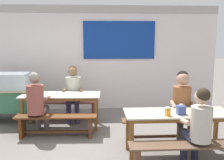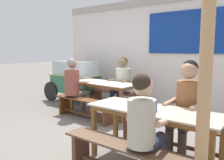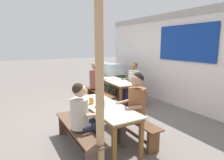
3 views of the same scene
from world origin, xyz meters
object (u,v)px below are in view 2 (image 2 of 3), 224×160
Objects in this scene: dining_table_far at (102,86)px; condiment_jar at (131,104)px; person_left_back_turned at (75,84)px; tissue_box at (150,105)px; dining_table_near at (153,115)px; person_center_facing at (122,81)px; bench_near_back at (170,131)px; person_right_near_table at (187,102)px; food_cart at (75,78)px; bench_near_front at (129,158)px; bench_far_front at (84,105)px; person_near_front at (144,123)px; bench_far_back at (117,97)px; wooden_support_post at (205,73)px.

dining_table_far is 2.45m from condiment_jar.
person_left_back_turned is 2.70m from tissue_box.
dining_table_near is 0.31m from condiment_jar.
person_left_back_turned is at bearing 156.31° from tissue_box.
dining_table_far is at bearing -113.96° from person_center_facing.
tissue_box is (2.07, -1.54, 0.15)m from dining_table_far.
bench_near_back is at bearing -10.02° from person_left_back_turned.
person_right_near_table reaches higher than person_left_back_turned.
person_center_facing is 2.75m from tissue_box.
tissue_box is at bearing -80.98° from dining_table_near.
person_left_back_turned is (-2.45, 0.98, 0.06)m from dining_table_near.
person_left_back_turned is at bearing -43.25° from food_cart.
condiment_jar is (-0.21, 0.37, 0.50)m from bench_near_front.
bench_near_back is 0.83m from tissue_box.
tissue_box reaches higher than bench_near_front.
person_center_facing is at bearing 126.78° from bench_near_front.
dining_table_far is 1.31× the size of person_center_facing.
bench_far_front is 1.14m from person_center_facing.
bench_near_front is at bearing -31.85° from person_left_back_turned.
bench_far_front is at bearing -36.79° from food_cart.
person_left_back_turned reaches higher than person_near_front.
bench_far_back is 3.25m from bench_near_front.
bench_far_back is 1.21× the size of person_center_facing.
bench_far_front is at bearing -92.17° from bench_far_back.
bench_near_back is at bearing 98.24° from person_near_front.
wooden_support_post is at bearing -34.10° from dining_table_far.
bench_near_back is 10.47× the size of tissue_box.
dining_table_far is 1.08× the size of bench_far_back.
dining_table_far is 0.67× the size of wooden_support_post.
person_center_facing reaches higher than person_near_front.
food_cart is 1.44× the size of person_near_front.
person_center_facing is at bearing 77.11° from bench_far_front.
person_near_front is (0.15, -0.48, 0.05)m from dining_table_near.
bench_near_back is 12.67× the size of condiment_jar.
person_left_back_turned is 0.50× the size of wooden_support_post.
person_near_front is (2.19, -2.46, 0.41)m from bench_far_back.
bench_near_front is 1.16m from person_right_near_table.
bench_far_front is 11.79× the size of condiment_jar.
bench_near_back is 0.90m from condiment_jar.
person_right_near_table is (3.71, -1.44, 0.09)m from food_cart.
tissue_box is (3.48, -2.04, 0.13)m from food_cart.
dining_table_far is at bearing 145.05° from dining_table_near.
condiment_jar is at bearing -52.11° from person_center_facing.
condiment_jar is at bearing -32.91° from food_cart.
tissue_box reaches higher than dining_table_near.
person_right_near_table reaches higher than food_cart.
tissue_box reaches higher than condiment_jar.
person_center_facing is at bearing 57.00° from person_left_back_turned.
bench_near_front is 1.34× the size of person_left_back_turned.
bench_near_front is 0.97× the size of food_cart.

